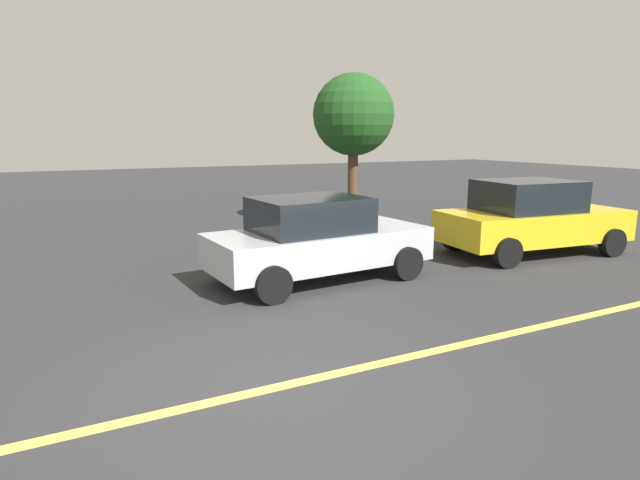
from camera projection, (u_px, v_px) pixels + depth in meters
ground_plane at (280, 387)px, 5.78m from camera, size 80.00×80.00×0.00m
lane_marking_centre at (485, 339)px, 7.12m from camera, size 28.00×0.16×0.01m
car_yellow_crossing at (531, 217)px, 12.12m from camera, size 4.48×2.41×1.70m
car_silver_near_curb at (317, 239)px, 9.92m from camera, size 4.26×2.22×1.58m
tree_left_verge at (353, 116)px, 15.43m from camera, size 2.39×2.39×4.48m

